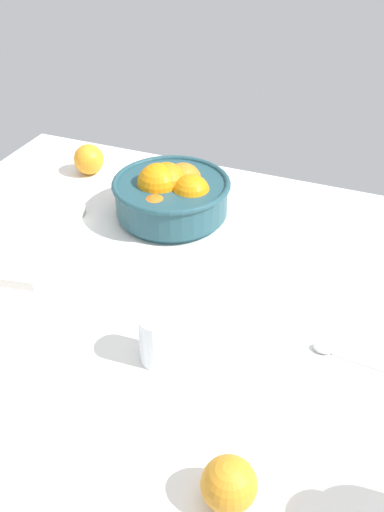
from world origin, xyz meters
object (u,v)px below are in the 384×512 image
at_px(juice_glass, 158,341).
at_px(loose_orange_1, 89,159).
at_px(fruit_bowl, 171,194).
at_px(spoon, 343,356).
at_px(loose_orange_2, 229,484).

distance_m(juice_glass, loose_orange_1, 0.63).
distance_m(fruit_bowl, juice_glass, 0.41).
relative_size(fruit_bowl, spoon, 1.63).
bearing_deg(loose_orange_2, fruit_bowl, 119.57).
distance_m(juice_glass, spoon, 0.28).
distance_m(fruit_bowl, spoon, 0.49).
bearing_deg(spoon, loose_orange_1, 150.02).
relative_size(fruit_bowl, loose_orange_1, 3.43).
bearing_deg(spoon, juice_glass, -157.77).
bearing_deg(fruit_bowl, loose_orange_2, -60.43).
relative_size(fruit_bowl, juice_glass, 2.94).
distance_m(loose_orange_1, spoon, 0.77).
xyz_separation_m(loose_orange_1, spoon, (0.66, -0.38, -0.03)).
bearing_deg(loose_orange_1, spoon, -29.98).
relative_size(loose_orange_1, spoon, 0.48).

